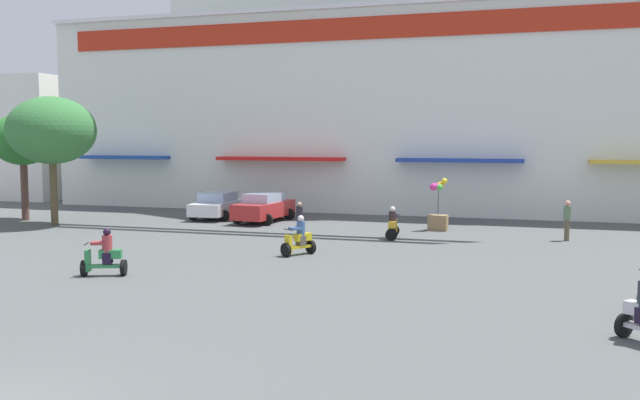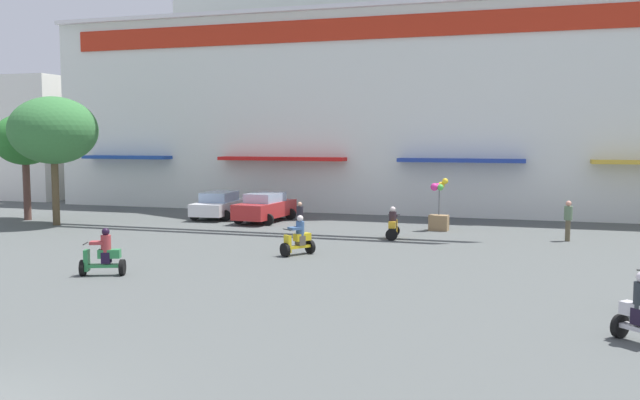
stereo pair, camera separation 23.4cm
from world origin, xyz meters
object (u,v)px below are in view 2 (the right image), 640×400
parked_car_1 (265,207)px  pedestrian_1 (568,218)px  scooter_rider_0 (298,239)px  plaza_tree_2 (25,140)px  scooter_rider_6 (393,225)px  scooter_rider_4 (103,256)px  pedestrian_0 (300,216)px  balloon_vendor_cart (439,212)px  parked_car_0 (219,205)px  plaza_tree_0 (53,131)px

parked_car_1 → pedestrian_1: 15.19m
scooter_rider_0 → plaza_tree_2: bearing=160.9°
scooter_rider_0 → scooter_rider_6: scooter_rider_0 is taller
parked_car_1 → plaza_tree_2: bearing=-166.5°
scooter_rider_4 → pedestrian_0: 11.06m
scooter_rider_6 → balloon_vendor_cart: bearing=63.6°
parked_car_0 → scooter_rider_6: 11.76m
parked_car_1 → scooter_rider_6: bearing=-27.2°
scooter_rider_4 → parked_car_1: bearing=91.0°
parked_car_0 → scooter_rider_6: size_ratio=3.04×
scooter_rider_0 → pedestrian_0: 5.41m
plaza_tree_0 → scooter_rider_0: 15.99m
plaza_tree_2 → parked_car_0: plaza_tree_2 is taller
parked_car_0 → parked_car_1: parked_car_1 is taller
scooter_rider_6 → balloon_vendor_cart: 3.61m
plaza_tree_2 → balloon_vendor_cart: bearing=6.1°
plaza_tree_0 → scooter_rider_6: plaza_tree_0 is taller
plaza_tree_2 → scooter_rider_4: size_ratio=3.70×
scooter_rider_0 → pedestrian_0: size_ratio=1.00×
parked_car_0 → pedestrian_1: size_ratio=2.57×
plaza_tree_0 → plaza_tree_2: (-2.97, 1.40, -0.48)m
plaza_tree_0 → scooter_rider_4: plaza_tree_0 is taller
pedestrian_1 → parked_car_0: bearing=169.5°
parked_car_0 → scooter_rider_4: bearing=-77.8°
parked_car_0 → scooter_rider_0: size_ratio=2.97×
scooter_rider_0 → scooter_rider_6: bearing=63.4°
plaza_tree_0 → pedestrian_0: bearing=1.8°
pedestrian_1 → balloon_vendor_cart: bearing=163.2°
balloon_vendor_cart → scooter_rider_0: bearing=-116.5°
parked_car_0 → parked_car_1: 3.21m
parked_car_1 → pedestrian_0: bearing=-50.4°
pedestrian_0 → balloon_vendor_cart: (5.91, 3.32, 0.03)m
parked_car_1 → balloon_vendor_cart: size_ratio=1.76×
balloon_vendor_cart → parked_car_1: bearing=175.6°
pedestrian_0 → pedestrian_1: (11.65, 1.59, 0.15)m
scooter_rider_0 → balloon_vendor_cart: bearing=63.5°
parked_car_1 → scooter_rider_0: (5.03, -9.17, -0.16)m
scooter_rider_0 → balloon_vendor_cart: 9.45m
scooter_rider_0 → pedestrian_0: (-1.69, 5.13, 0.24)m
plaza_tree_2 → parked_car_0: 10.93m
scooter_rider_0 → scooter_rider_6: 5.85m
scooter_rider_4 → plaza_tree_0: bearing=134.2°
scooter_rider_6 → pedestrian_1: size_ratio=0.85×
parked_car_1 → pedestrian_0: 5.24m
scooter_rider_4 → pedestrian_0: size_ratio=1.02×
pedestrian_1 → balloon_vendor_cart: balloon_vendor_cart is taller
scooter_rider_4 → scooter_rider_6: scooter_rider_4 is taller
scooter_rider_6 → balloon_vendor_cart: balloon_vendor_cart is taller
balloon_vendor_cart → plaza_tree_0: bearing=-168.9°
parked_car_1 → scooter_rider_0: 10.46m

